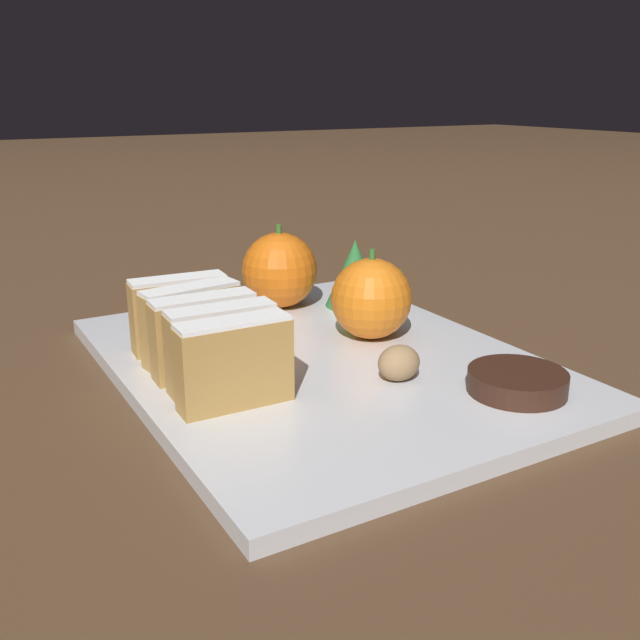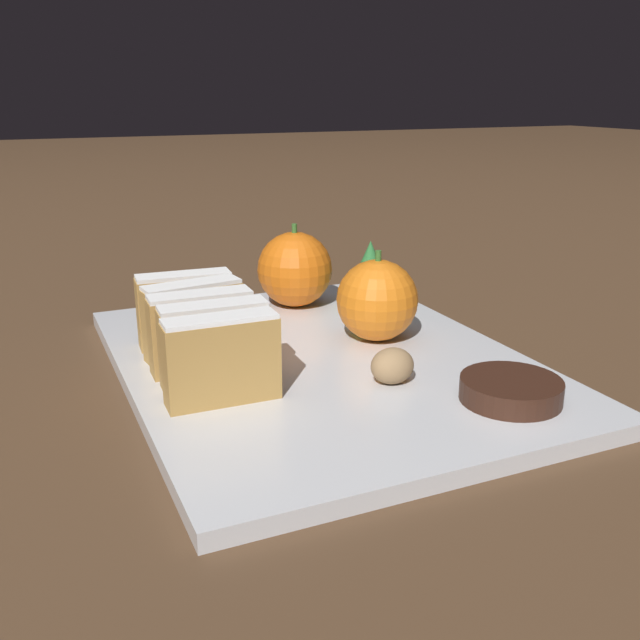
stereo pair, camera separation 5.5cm
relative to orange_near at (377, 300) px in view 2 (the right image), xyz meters
The scene contains 12 objects.
ground_plane 0.08m from the orange_near, 162.79° to the right, with size 6.00×6.00×0.00m, color #513823.
serving_platter 0.07m from the orange_near, 162.79° to the right, with size 0.30×0.38×0.01m.
stollen_slice_front 0.17m from the orange_near, 155.85° to the right, with size 0.08×0.02×0.06m.
stollen_slice_second 0.15m from the orange_near, 165.59° to the right, with size 0.08×0.03×0.06m.
stollen_slice_third 0.15m from the orange_near, behind, with size 0.08×0.02×0.06m.
stollen_slice_fourth 0.15m from the orange_near, behind, with size 0.08×0.03×0.06m.
stollen_slice_fifth 0.16m from the orange_near, 160.41° to the left, with size 0.08×0.03×0.06m.
orange_near is the anchor object (origin of this frame).
orange_far 0.12m from the orange_near, 102.13° to the left, with size 0.07×0.07×0.08m.
walnut 0.10m from the orange_near, 111.45° to the right, with size 0.03×0.03×0.03m.
chocolate_cookie 0.15m from the orange_near, 80.88° to the right, with size 0.07×0.07×0.02m.
evergreen_sprig 0.09m from the orange_near, 65.81° to the left, with size 0.06×0.06×0.06m.
Camera 2 is at (-0.21, -0.48, 0.21)m, focal length 40.00 mm.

